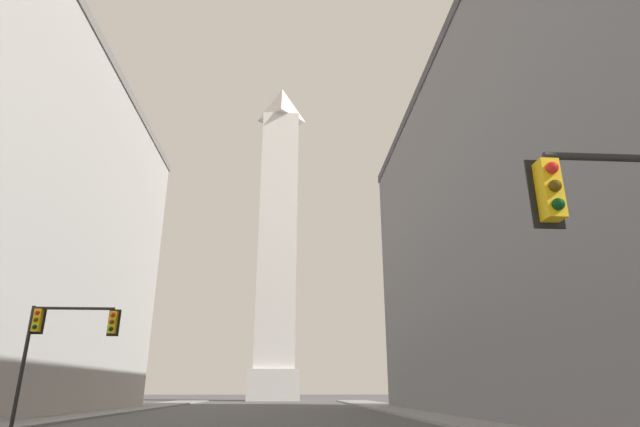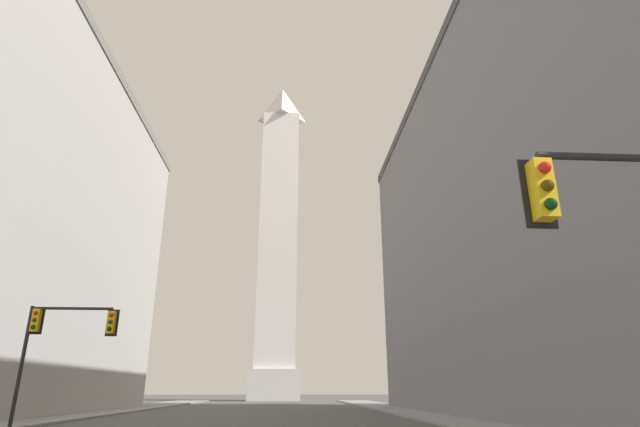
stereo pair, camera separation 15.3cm
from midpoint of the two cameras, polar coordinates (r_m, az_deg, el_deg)
sidewalk_left at (r=36.09m, az=-30.22°, el=-19.78°), size 5.00×109.08×0.15m
sidewalk_right at (r=34.45m, az=15.59°, el=-21.70°), size 5.00×109.08×0.15m
building_right at (r=39.77m, az=28.17°, el=0.61°), size 19.17×53.65×27.77m
obelisk at (r=95.09m, az=-4.71°, el=-2.41°), size 8.79×8.79×61.70m
traffic_light_mid_left at (r=28.29m, az=-27.70°, el=-12.16°), size 4.43×0.50×5.74m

